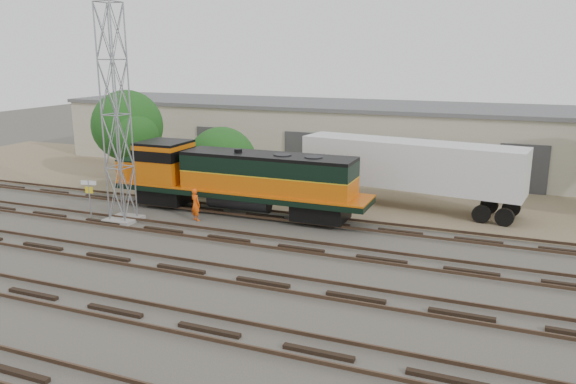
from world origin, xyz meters
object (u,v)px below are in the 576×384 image
at_px(signal_tower, 116,119).
at_px(semi_trailer, 414,167).
at_px(locomotive, 235,178).
at_px(worker, 196,204).

bearing_deg(signal_tower, semi_trailer, 31.09).
distance_m(locomotive, semi_trailer, 11.01).
height_order(worker, semi_trailer, semi_trailer).
bearing_deg(worker, signal_tower, 47.84).
bearing_deg(semi_trailer, signal_tower, -140.86).
xyz_separation_m(locomotive, semi_trailer, (9.65, 5.28, 0.40)).
bearing_deg(semi_trailer, worker, -138.55).
height_order(locomotive, worker, locomotive).
xyz_separation_m(signal_tower, semi_trailer, (14.94, 9.01, -3.23)).
bearing_deg(locomotive, signal_tower, -144.85).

